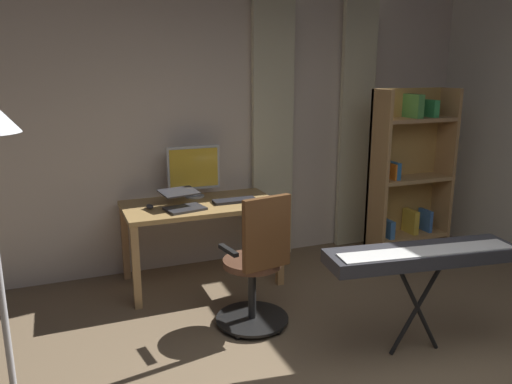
{
  "coord_description": "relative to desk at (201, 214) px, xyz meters",
  "views": [
    {
      "loc": [
        1.51,
        1.46,
        1.92
      ],
      "look_at": [
        0.08,
        -2.11,
        0.96
      ],
      "focal_mm": 35.22,
      "sensor_mm": 36.0,
      "label": 1
    }
  ],
  "objects": [
    {
      "name": "piano_keyboard",
      "position": [
        -1.04,
        1.69,
        0.05
      ],
      "size": [
        1.33,
        0.5,
        0.77
      ],
      "rotation": [
        0.0,
        0.0,
        -0.14
      ],
      "color": "black",
      "rests_on": "ground"
    },
    {
      "name": "laptop",
      "position": [
        0.19,
        0.12,
        0.15
      ],
      "size": [
        0.38,
        0.4,
        0.15
      ],
      "rotation": [
        0.0,
        0.0,
        0.21
      ],
      "color": "#333338",
      "rests_on": "desk"
    },
    {
      "name": "office_chair",
      "position": [
        -0.15,
        0.97,
        -0.17
      ],
      "size": [
        0.56,
        0.56,
        1.05
      ],
      "rotation": [
        0.0,
        0.0,
        3.31
      ],
      "color": "black",
      "rests_on": "ground"
    },
    {
      "name": "curtain_left_panel",
      "position": [
        -1.84,
        -0.4,
        0.68
      ],
      "size": [
        0.39,
        0.06,
        2.66
      ],
      "primitive_type": "cube",
      "color": "beige",
      "rests_on": "ground"
    },
    {
      "name": "bookshelf",
      "position": [
        -2.04,
        0.24,
        0.22
      ],
      "size": [
        0.82,
        0.3,
        1.72
      ],
      "color": "#AC824F",
      "rests_on": "ground"
    },
    {
      "name": "back_room_partition",
      "position": [
        -0.37,
        -0.51,
        0.8
      ],
      "size": [
        5.46,
        0.1,
        2.89
      ],
      "primitive_type": "cube",
      "color": "beige",
      "rests_on": "ground"
    },
    {
      "name": "computer_mouse",
      "position": [
        0.45,
        0.01,
        0.11
      ],
      "size": [
        0.06,
        0.1,
        0.04
      ],
      "primitive_type": "ellipsoid",
      "color": "#333338",
      "rests_on": "desk"
    },
    {
      "name": "curtain_right_panel",
      "position": [
        -0.87,
        -0.4,
        0.68
      ],
      "size": [
        0.43,
        0.06,
        2.66
      ],
      "primitive_type": "cube",
      "color": "beige",
      "rests_on": "ground"
    },
    {
      "name": "desk",
      "position": [
        0.0,
        0.0,
        0.0
      ],
      "size": [
        1.35,
        0.72,
        0.75
      ],
      "color": "tan",
      "rests_on": "ground"
    },
    {
      "name": "computer_keyboard",
      "position": [
        -0.3,
        0.07,
        0.11
      ],
      "size": [
        0.39,
        0.14,
        0.02
      ],
      "primitive_type": "cube",
      "color": "#232328",
      "rests_on": "desk"
    },
    {
      "name": "computer_monitor",
      "position": [
        -0.01,
        -0.24,
        0.36
      ],
      "size": [
        0.49,
        0.18,
        0.48
      ],
      "color": "#B7BCC1",
      "rests_on": "desk"
    }
  ]
}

